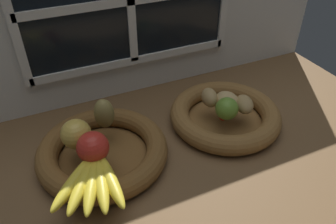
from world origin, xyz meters
The scene contains 13 objects.
ground_plane centered at (0.00, 0.00, -1.50)cm, with size 140.00×90.00×3.00cm, color brown.
back_wall centered at (0.00, 29.77, 27.88)cm, with size 140.00×4.60×55.00cm.
fruit_bowl_left centered at (-18.86, 0.80, 2.61)cm, with size 33.81×33.81×5.57cm.
fruit_bowl_right centered at (18.27, 0.80, 2.61)cm, with size 32.63×32.63×5.57cm.
apple_golden_left centered at (-24.39, 2.21, 9.34)cm, with size 7.53×7.53×7.53cm, color gold.
apple_red_front centered at (-21.82, -4.23, 9.40)cm, with size 7.66×7.66×7.66cm, color red.
pear_brown centered at (-15.97, 6.86, 9.83)cm, with size 5.24×5.40×8.52cm, color olive.
banana_bunch_front centered at (-24.07, -11.56, 7.06)cm, with size 16.05×19.91×2.99cm.
potato_oblong centered at (14.32, 3.88, 8.15)cm, with size 6.93×4.43×5.15cm, color #A38451.
potato_small centered at (21.79, -2.71, 7.85)cm, with size 7.34×4.90×4.55cm, color #A38451.
potato_large centered at (18.27, 0.80, 8.01)cm, with size 7.02×5.84×4.88cm, color tan.
lime_near centered at (15.43, -3.46, 8.74)cm, with size 6.34×6.34×6.34cm, color olive.
chili_pepper centered at (18.40, -1.24, 6.43)cm, with size 1.71×1.71×10.78cm, color red.
Camera 1 is at (-29.24, -62.86, 62.08)cm, focal length 35.29 mm.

